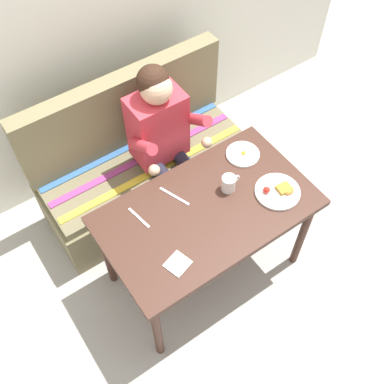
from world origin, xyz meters
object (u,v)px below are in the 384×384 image
at_px(couch, 142,166).
at_px(napkin, 178,264).
at_px(person, 164,136).
at_px(plate_eggs, 243,154).
at_px(fork, 139,218).
at_px(knife, 174,196).
at_px(plate_breakfast, 278,191).
at_px(table, 207,217).
at_px(coffee_mug, 229,183).

relative_size(couch, napkin, 12.48).
bearing_deg(person, plate_eggs, -51.95).
height_order(fork, knife, same).
relative_size(plate_breakfast, napkin, 2.23).
bearing_deg(fork, table, -35.31).
bearing_deg(couch, table, -90.00).
height_order(plate_breakfast, napkin, plate_breakfast).
bearing_deg(couch, coffee_mug, -75.96).
distance_m(couch, napkin, 1.08).
distance_m(napkin, fork, 0.35).
bearing_deg(couch, knife, -99.94).
bearing_deg(plate_breakfast, fork, 157.71).
bearing_deg(knife, person, 43.93).
distance_m(couch, fork, 0.80).
xyz_separation_m(couch, plate_eggs, (0.40, -0.57, 0.41)).
bearing_deg(coffee_mug, plate_eggs, 33.89).
relative_size(person, knife, 6.06).
bearing_deg(person, napkin, -118.19).
bearing_deg(napkin, couch, 71.29).
distance_m(plate_breakfast, knife, 0.59).
bearing_deg(knife, fork, 161.85).
relative_size(plate_breakfast, plate_eggs, 1.28).
height_order(table, knife, knife).
bearing_deg(table, napkin, -149.96).
distance_m(plate_eggs, knife, 0.51).
relative_size(napkin, knife, 0.58).
relative_size(table, knife, 6.00).
relative_size(plate_breakfast, knife, 1.29).
bearing_deg(plate_eggs, knife, -177.76).
relative_size(table, person, 0.99).
distance_m(table, fork, 0.39).
bearing_deg(coffee_mug, couch, 104.04).
bearing_deg(napkin, knife, 58.84).
height_order(couch, plate_breakfast, couch).
height_order(coffee_mug, fork, coffee_mug).
bearing_deg(plate_breakfast, couch, 113.60).
height_order(plate_breakfast, coffee_mug, coffee_mug).
distance_m(person, plate_breakfast, 0.78).
bearing_deg(plate_eggs, table, -154.10).
bearing_deg(napkin, fork, 93.07).
distance_m(table, coffee_mug, 0.23).
relative_size(coffee_mug, knife, 0.59).
bearing_deg(knife, napkin, -141.78).
distance_m(couch, knife, 0.72).
distance_m(person, coffee_mug, 0.55).
height_order(plate_eggs, fork, plate_eggs).
bearing_deg(fork, napkin, -96.36).
height_order(table, couch, couch).
xyz_separation_m(plate_eggs, napkin, (-0.72, -0.38, -0.01)).
height_order(couch, knife, couch).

